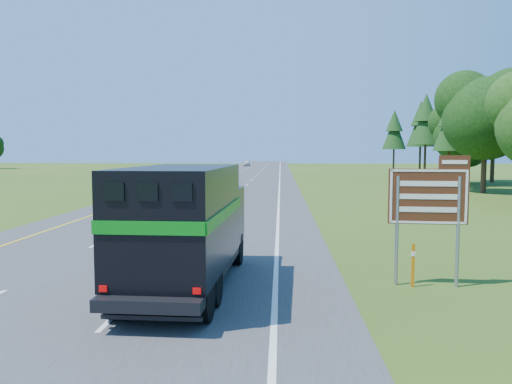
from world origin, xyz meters
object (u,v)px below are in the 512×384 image
Objects in this scene: horse_truck at (186,224)px; far_car at (247,163)px; exit_sign at (429,202)px; white_suv at (189,179)px.

horse_truck is 115.48m from far_car.
exit_sign reaches higher than horse_truck.
horse_truck reaches higher than white_suv.
far_car is 115.30m from exit_sign.
white_suv is 39.44m from exit_sign.
exit_sign is (6.74, 0.75, 0.56)m from horse_truck.
horse_truck is 6.81m from exit_sign.
white_suv is 1.54× the size of far_car.
white_suv is at bearing 114.71° from exit_sign.
exit_sign is at bearing 8.60° from horse_truck.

